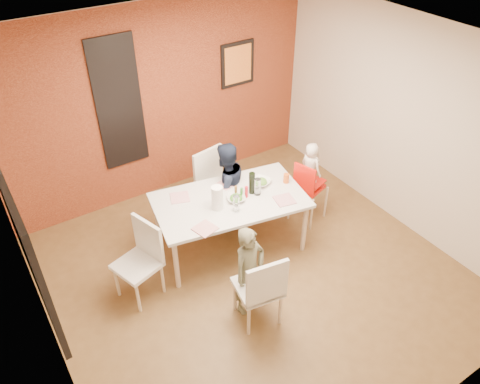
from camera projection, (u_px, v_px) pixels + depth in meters
ground at (254, 274)px, 5.62m from camera, size 4.50×4.50×0.00m
ceiling at (259, 55)px, 4.02m from camera, size 4.50×4.50×0.02m
wall_back at (162, 103)px, 6.34m from camera, size 4.50×0.02×2.70m
wall_front at (436, 338)px, 3.30m from camera, size 4.50×0.02×2.70m
wall_left at (30, 270)px, 3.83m from camera, size 0.02×4.50×2.70m
wall_right at (405, 126)px, 5.81m from camera, size 0.02×4.50×2.70m
brick_accent_wall at (162, 103)px, 6.32m from camera, size 4.50×0.02×2.70m
picture_window_frame at (22, 237)px, 3.86m from camera, size 0.05×1.70×1.30m
picture_window_pane at (24, 236)px, 3.87m from camera, size 0.02×1.55×1.15m
glassblock_strip at (119, 104)px, 5.96m from camera, size 0.55×0.03×1.70m
glassblock_surround at (119, 104)px, 5.96m from camera, size 0.60×0.03×1.76m
art_print_frame at (237, 64)px, 6.66m from camera, size 0.54×0.03×0.64m
art_print_canvas at (238, 64)px, 6.65m from camera, size 0.44×0.01×0.54m
dining_table at (230, 203)px, 5.63m from camera, size 1.95×1.31×0.75m
chair_near at (261, 288)px, 4.75m from camera, size 0.51×0.51×0.96m
chair_far at (215, 182)px, 6.19m from camera, size 0.54×0.54×1.01m
chair_left at (142, 256)px, 5.13m from camera, size 0.55×0.55×0.95m
high_chair at (308, 186)px, 6.14m from camera, size 0.48×0.48×0.92m
child_near at (249, 271)px, 4.91m from camera, size 0.45×0.34×1.11m
child_far at (225, 187)px, 5.99m from camera, size 0.66×0.54×1.25m
toddler at (310, 166)px, 5.97m from camera, size 0.24×0.33×0.64m
plate_near_left at (205, 229)px, 5.15m from camera, size 0.27×0.27×0.01m
plate_far_mid at (226, 184)px, 5.83m from camera, size 0.24×0.24×0.01m
plate_near_right at (285, 200)px, 5.57m from camera, size 0.26×0.26×0.01m
plate_far_left at (180, 197)px, 5.61m from camera, size 0.28×0.28×0.01m
salad_bowl_a at (236, 198)px, 5.56m from camera, size 0.29×0.29×0.05m
salad_bowl_b at (261, 182)px, 5.83m from camera, size 0.31×0.31×0.06m
wine_bottle at (252, 183)px, 5.61m from camera, size 0.07×0.07×0.28m
wine_glass_a at (236, 204)px, 5.35m from camera, size 0.07×0.07×0.21m
wine_glass_b at (258, 187)px, 5.60m from camera, size 0.08×0.08×0.22m
paper_towel_roll at (217, 198)px, 5.36m from camera, size 0.13×0.13×0.30m
condiment_red at (246, 192)px, 5.58m from camera, size 0.04×0.04×0.15m
condiment_green at (242, 193)px, 5.59m from camera, size 0.03×0.03×0.13m
condiment_brown at (236, 191)px, 5.62m from camera, size 0.03×0.03×0.13m
sippy_cup at (286, 178)px, 5.83m from camera, size 0.07×0.07×0.12m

